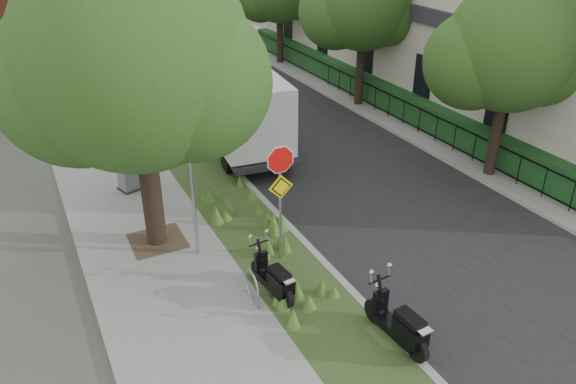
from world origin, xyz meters
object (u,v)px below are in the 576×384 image
utility_cabinet (132,171)px  sign_assembly (280,181)px  scooter_near (276,282)px  box_truck (242,109)px  scooter_far (402,329)px

utility_cabinet → sign_assembly: bearing=-66.6°
scooter_near → box_truck: bearing=72.4°
sign_assembly → utility_cabinet: size_ratio=2.66×
scooter_far → box_truck: box_truck is taller
sign_assembly → box_truck: sign_assembly is taller
sign_assembly → scooter_far: sign_assembly is taller
sign_assembly → box_truck: size_ratio=0.56×
scooter_far → box_truck: (1.03, 10.84, 1.09)m
sign_assembly → box_truck: 7.18m
scooter_far → utility_cabinet: size_ratio=1.55×
scooter_near → box_truck: 8.73m
scooter_far → utility_cabinet: bearing=108.8°
scooter_near → scooter_far: (1.59, -2.59, 0.04)m
scooter_near → box_truck: box_truck is taller
box_truck → sign_assembly: bearing=-104.9°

